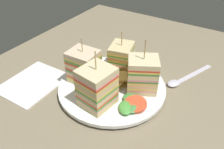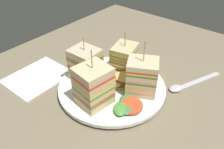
{
  "view_description": "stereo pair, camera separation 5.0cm",
  "coord_description": "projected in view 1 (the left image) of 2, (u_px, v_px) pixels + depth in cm",
  "views": [
    {
      "loc": [
        34.28,
        21.49,
        34.31
      ],
      "look_at": [
        0.0,
        0.0,
        4.45
      ],
      "focal_mm": 36.24,
      "sensor_mm": 36.0,
      "label": 1
    },
    {
      "loc": [
        31.35,
        25.57,
        34.31
      ],
      "look_at": [
        0.0,
        0.0,
        4.45
      ],
      "focal_mm": 36.24,
      "sensor_mm": 36.0,
      "label": 2
    }
  ],
  "objects": [
    {
      "name": "sandwich_wedge_2",
      "position": [
        121.0,
        58.0,
        0.55
      ],
      "size": [
        7.43,
        6.42,
        10.51
      ],
      "rotation": [
        0.0,
        0.0,
        6.52
      ],
      "color": "beige",
      "rests_on": "plate"
    },
    {
      "name": "sandwich_wedge_0",
      "position": [
        97.0,
        87.0,
        0.45
      ],
      "size": [
        7.22,
        6.85,
        12.56
      ],
      "rotation": [
        0.0,
        0.0,
        3.0
      ],
      "color": "#D8BC7D",
      "rests_on": "plate"
    },
    {
      "name": "ground_plane",
      "position": [
        112.0,
        93.0,
        0.53
      ],
      "size": [
        92.33,
        71.52,
        1.8
      ],
      "primitive_type": "cube",
      "color": "#7C6F57"
    },
    {
      "name": "sandwich_wedge_3",
      "position": [
        84.0,
        66.0,
        0.51
      ],
      "size": [
        5.71,
        6.61,
        11.05
      ],
      "rotation": [
        0.0,
        0.0,
        7.89
      ],
      "color": "beige",
      "rests_on": "plate"
    },
    {
      "name": "napkin",
      "position": [
        33.0,
        82.0,
        0.55
      ],
      "size": [
        14.62,
        12.06,
        0.5
      ],
      "primitive_type": "cube",
      "rotation": [
        0.0,
        0.0,
        0.01
      ],
      "color": "white",
      "rests_on": "ground_plane"
    },
    {
      "name": "salad_garnish",
      "position": [
        132.0,
        105.0,
        0.46
      ],
      "size": [
        7.09,
        5.83,
        1.33
      ],
      "color": "#48963D",
      "rests_on": "plate"
    },
    {
      "name": "chip_pile",
      "position": [
        115.0,
        79.0,
        0.52
      ],
      "size": [
        6.74,
        7.57,
        2.6
      ],
      "color": "#DDC56D",
      "rests_on": "plate"
    },
    {
      "name": "spoon",
      "position": [
        180.0,
        80.0,
        0.55
      ],
      "size": [
        15.31,
        7.86,
        1.0
      ],
      "rotation": [
        0.0,
        0.0,
        5.88
      ],
      "color": "silver",
      "rests_on": "ground_plane"
    },
    {
      "name": "plate",
      "position": [
        112.0,
        87.0,
        0.52
      ],
      "size": [
        24.62,
        24.62,
        1.45
      ],
      "color": "white",
      "rests_on": "ground_plane"
    },
    {
      "name": "sandwich_wedge_1",
      "position": [
        142.0,
        75.0,
        0.49
      ],
      "size": [
        7.77,
        8.2,
        12.45
      ],
      "rotation": [
        0.0,
        0.0,
        5.21
      ],
      "color": "#DBC088",
      "rests_on": "plate"
    }
  ]
}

